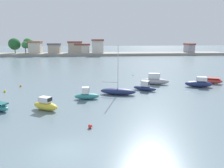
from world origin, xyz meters
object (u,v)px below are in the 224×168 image
object	(u,v)px
moored_boat_2	(46,105)
mooring_buoy_2	(21,86)
moored_boat_4	(118,91)
mooring_buoy_1	(90,126)
moored_boat_5	(145,87)
moored_boat_6	(154,80)
moored_boat_8	(209,80)
mooring_buoy_4	(133,75)
mooring_buoy_0	(5,91)
moored_boat_7	(199,83)
moored_boat_3	(87,95)

from	to	relation	value
moored_boat_2	mooring_buoy_2	distance (m)	14.23
moored_boat_4	mooring_buoy_1	xyz separation A→B (m)	(-3.87, -11.47, -0.32)
moored_boat_5	moored_boat_6	world-z (taller)	moored_boat_6
moored_boat_8	mooring_buoy_4	distance (m)	15.27
mooring_buoy_0	mooring_buoy_2	xyz separation A→B (m)	(1.19, 3.57, -0.01)
moored_boat_6	mooring_buoy_0	bearing A→B (deg)	-159.36
moored_boat_5	mooring_buoy_2	size ratio (longest dim) A/B	10.79
moored_boat_7	moored_boat_8	bearing A→B (deg)	53.80
moored_boat_3	moored_boat_5	distance (m)	9.77
mooring_buoy_2	mooring_buoy_1	bearing A→B (deg)	-56.23
moored_boat_6	moored_boat_7	xyz separation A→B (m)	(6.84, -2.72, -0.05)
moored_boat_8	mooring_buoy_2	world-z (taller)	moored_boat_8
moored_boat_3	mooring_buoy_0	world-z (taller)	moored_boat_3
moored_boat_6	mooring_buoy_1	size ratio (longest dim) A/B	13.43
moored_boat_7	mooring_buoy_2	distance (m)	30.08
moored_boat_5	moored_boat_6	xyz separation A→B (m)	(2.79, 4.31, 0.16)
moored_boat_3	moored_boat_7	world-z (taller)	moored_boat_7
mooring_buoy_0	moored_boat_4	bearing A→B (deg)	-9.59
moored_boat_8	mooring_buoy_2	size ratio (longest dim) A/B	13.89
moored_boat_7	moored_boat_8	distance (m)	4.40
moored_boat_8	mooring_buoy_1	xyz separation A→B (m)	(-21.32, -17.95, -0.31)
mooring_buoy_2	moored_boat_7	bearing A→B (deg)	-5.38
moored_boat_8	mooring_buoy_0	world-z (taller)	moored_boat_8
moored_boat_4	moored_boat_8	size ratio (longest dim) A/B	1.51
mooring_buoy_1	mooring_buoy_4	bearing A→B (deg)	71.59
moored_boat_5	moored_boat_6	size ratio (longest dim) A/B	0.71
moored_boat_2	mooring_buoy_4	distance (m)	25.69
moored_boat_4	moored_boat_7	size ratio (longest dim) A/B	1.52
moored_boat_8	mooring_buoy_2	distance (m)	33.30
moored_boat_2	moored_boat_4	world-z (taller)	moored_boat_4
moored_boat_2	moored_boat_6	size ratio (longest dim) A/B	0.65
moored_boat_7	mooring_buoy_4	bearing A→B (deg)	140.79
moored_boat_3	moored_boat_6	distance (m)	14.35
moored_boat_2	mooring_buoy_1	bearing A→B (deg)	-16.90
mooring_buoy_0	mooring_buoy_1	world-z (taller)	mooring_buoy_1
moored_boat_4	moored_boat_8	world-z (taller)	moored_boat_4
moored_boat_6	mooring_buoy_1	distance (m)	21.00
moored_boat_2	moored_boat_6	bearing A→B (deg)	66.95
moored_boat_4	mooring_buoy_0	bearing A→B (deg)	-174.87
moored_boat_5	mooring_buoy_1	xyz separation A→B (m)	(-8.33, -13.51, -0.34)
moored_boat_4	mooring_buoy_0	xyz separation A→B (m)	(-17.04, 2.88, -0.34)
moored_boat_6	mooring_buoy_2	distance (m)	23.10
mooring_buoy_1	moored_boat_3	bearing A→B (deg)	93.58
moored_boat_5	mooring_buoy_1	world-z (taller)	moored_boat_5
moored_boat_2	moored_boat_7	size ratio (longest dim) A/B	0.72
mooring_buoy_2	mooring_buoy_4	distance (m)	22.79
moored_boat_4	mooring_buoy_1	bearing A→B (deg)	-93.94
moored_boat_3	mooring_buoy_1	world-z (taller)	moored_boat_3
moored_boat_3	mooring_buoy_2	distance (m)	14.15
moored_boat_7	mooring_buoy_1	xyz separation A→B (m)	(-17.96, -15.10, -0.45)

